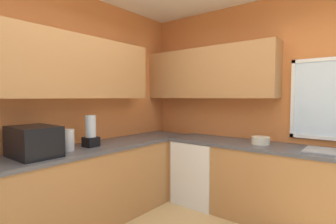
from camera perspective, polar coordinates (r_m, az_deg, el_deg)
room_shell at (r=2.80m, az=-2.72°, el=11.86°), size 3.55×3.83×2.77m
counter_run_left at (r=3.08m, az=-19.82°, el=-16.07°), size 0.65×3.44×0.90m
counter_run_back at (r=3.34m, az=22.18°, el=-14.53°), size 2.64×0.65×0.90m
dishwasher at (r=3.69m, az=7.26°, el=-13.01°), size 0.60×0.60×0.85m
microwave at (r=2.74m, az=-27.81°, el=-5.84°), size 0.48×0.36×0.29m
kettle at (r=2.88m, az=-21.38°, el=-5.88°), size 0.12×0.12×0.23m
bowl at (r=3.27m, az=19.99°, el=-5.99°), size 0.21×0.21×0.09m
blender_appliance at (r=3.04m, az=-16.88°, el=-4.40°), size 0.15×0.15×0.36m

